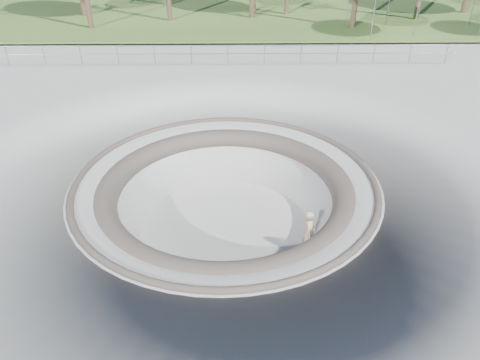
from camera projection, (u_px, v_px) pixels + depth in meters
The scene contains 6 objects.
ground at pixel (225, 182), 15.69m from camera, with size 180.00×180.00×0.00m, color #A9A9A3.
skate_bowl at pixel (226, 226), 16.66m from camera, with size 14.00×14.00×4.10m.
distant_hills at pixel (257, 13), 67.93m from camera, with size 103.20×45.00×28.60m.
safety_railing at pixel (228, 54), 25.50m from camera, with size 25.00×0.06×1.03m.
skateboard at pixel (307, 252), 15.45m from camera, with size 0.84×0.34×0.08m.
skater at pixel (309, 232), 15.01m from camera, with size 0.59×0.38×1.61m, color tan.
Camera 1 is at (0.31, -13.27, 8.37)m, focal length 35.00 mm.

